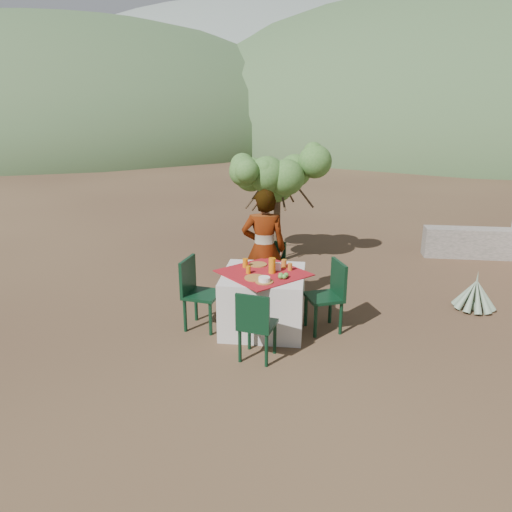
{
  "coord_description": "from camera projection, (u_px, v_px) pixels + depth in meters",
  "views": [
    {
      "loc": [
        0.27,
        -5.87,
        2.9
      ],
      "look_at": [
        -0.5,
        0.4,
        0.84
      ],
      "focal_mm": 35.0,
      "sensor_mm": 36.0,
      "label": 1
    }
  ],
  "objects": [
    {
      "name": "chair_left",
      "position": [
        196.0,
        290.0,
        6.37
      ],
      "size": [
        0.5,
        0.5,
        0.93
      ],
      "rotation": [
        0.0,
        0.0,
        1.4
      ],
      "color": "black",
      "rests_on": "ground"
    },
    {
      "name": "jar_right",
      "position": [
        284.0,
        264.0,
        6.43
      ],
      "size": [
        0.07,
        0.07,
        0.11
      ],
      "primitive_type": "cylinder",
      "color": "#BE6C21",
      "rests_on": "table"
    },
    {
      "name": "hill_near_left",
      "position": [
        70.0,
        135.0,
        36.86
      ],
      "size": [
        40.0,
        40.0,
        16.0
      ],
      "primitive_type": "ellipsoid",
      "color": "#385832",
      "rests_on": "ground"
    },
    {
      "name": "stone_wall",
      "position": [
        496.0,
        244.0,
        9.18
      ],
      "size": [
        2.6,
        0.35,
        0.55
      ],
      "primitive_type": "cube",
      "color": "gray",
      "rests_on": "ground"
    },
    {
      "name": "ground",
      "position": [
        290.0,
        329.0,
        6.47
      ],
      "size": [
        160.0,
        160.0,
        0.0
      ],
      "primitive_type": "plane",
      "color": "#392419",
      "rests_on": "ground"
    },
    {
      "name": "chair_right",
      "position": [
        330.0,
        293.0,
        6.31
      ],
      "size": [
        0.55,
        0.55,
        0.91
      ],
      "rotation": [
        0.0,
        0.0,
        5.09
      ],
      "color": "black",
      "rests_on": "ground"
    },
    {
      "name": "jar_left",
      "position": [
        290.0,
        267.0,
        6.34
      ],
      "size": [
        0.06,
        0.06,
        0.09
      ],
      "primitive_type": "cylinder",
      "color": "#BE6C21",
      "rests_on": "table"
    },
    {
      "name": "plate_near",
      "position": [
        255.0,
        278.0,
        6.06
      ],
      "size": [
        0.26,
        0.26,
        0.01
      ],
      "primitive_type": "cylinder",
      "color": "#915D27",
      "rests_on": "table"
    },
    {
      "name": "chair_near",
      "position": [
        256.0,
        323.0,
        5.56
      ],
      "size": [
        0.46,
        0.46,
        0.84
      ],
      "rotation": [
        0.0,
        0.0,
        2.93
      ],
      "color": "black",
      "rests_on": "ground"
    },
    {
      "name": "white_bowl",
      "position": [
        264.0,
        279.0,
        5.94
      ],
      "size": [
        0.14,
        0.14,
        0.05
      ],
      "primitive_type": "cylinder",
      "color": "white",
      "rests_on": "bowl_plate"
    },
    {
      "name": "fruit_cluster",
      "position": [
        283.0,
        276.0,
        6.06
      ],
      "size": [
        0.13,
        0.12,
        0.06
      ],
      "color": "#529335",
      "rests_on": "table"
    },
    {
      "name": "table",
      "position": [
        263.0,
        300.0,
        6.39
      ],
      "size": [
        1.3,
        1.3,
        0.76
      ],
      "color": "silver",
      "rests_on": "ground"
    },
    {
      "name": "chair_far",
      "position": [
        270.0,
        268.0,
        7.28
      ],
      "size": [
        0.51,
        0.51,
        0.87
      ],
      "rotation": [
        0.0,
        0.0,
        -0.32
      ],
      "color": "black",
      "rests_on": "ground"
    },
    {
      "name": "glass_far",
      "position": [
        245.0,
        263.0,
        6.45
      ],
      "size": [
        0.07,
        0.07,
        0.11
      ],
      "primitive_type": "cylinder",
      "color": "orange",
      "rests_on": "table"
    },
    {
      "name": "napkin_holder",
      "position": [
        278.0,
        267.0,
        6.33
      ],
      "size": [
        0.08,
        0.05,
        0.1
      ],
      "primitive_type": "cube",
      "rotation": [
        0.0,
        0.0,
        -0.01
      ],
      "color": "white",
      "rests_on": "table"
    },
    {
      "name": "bowl_plate",
      "position": [
        264.0,
        282.0,
        5.95
      ],
      "size": [
        0.22,
        0.22,
        0.01
      ],
      "primitive_type": "cylinder",
      "color": "#915D27",
      "rests_on": "table"
    },
    {
      "name": "shrub_tree",
      "position": [
        281.0,
        181.0,
        8.63
      ],
      "size": [
        1.58,
        1.55,
        1.85
      ],
      "color": "#483524",
      "rests_on": "ground"
    },
    {
      "name": "hill_far_center",
      "position": [
        281.0,
        121.0,
        56.01
      ],
      "size": [
        60.0,
        60.0,
        24.0
      ],
      "primitive_type": "ellipsoid",
      "color": "slate",
      "rests_on": "ground"
    },
    {
      "name": "agave",
      "position": [
        475.0,
        295.0,
        7.01
      ],
      "size": [
        0.58,
        0.59,
        0.63
      ],
      "rotation": [
        0.0,
        0.0,
        0.3
      ],
      "color": "gray",
      "rests_on": "ground"
    },
    {
      "name": "juice_pitcher",
      "position": [
        272.0,
        266.0,
        6.22
      ],
      "size": [
        0.09,
        0.09,
        0.19
      ],
      "primitive_type": "cylinder",
      "color": "orange",
      "rests_on": "table"
    },
    {
      "name": "hill_near_right",
      "position": [
        469.0,
        133.0,
        39.06
      ],
      "size": [
        48.0,
        48.0,
        20.0
      ],
      "primitive_type": "ellipsoid",
      "color": "#385832",
      "rests_on": "ground"
    },
    {
      "name": "glass_near",
      "position": [
        248.0,
        270.0,
        6.22
      ],
      "size": [
        0.06,
        0.06,
        0.1
      ],
      "primitive_type": "cylinder",
      "color": "orange",
      "rests_on": "table"
    },
    {
      "name": "plate_far",
      "position": [
        258.0,
        264.0,
        6.54
      ],
      "size": [
        0.23,
        0.23,
        0.01
      ],
      "primitive_type": "cylinder",
      "color": "#915D27",
      "rests_on": "table"
    },
    {
      "name": "person",
      "position": [
        264.0,
        249.0,
        6.92
      ],
      "size": [
        0.66,
        0.47,
        1.69
      ],
      "primitive_type": "imported",
      "rotation": [
        0.0,
        0.0,
        3.25
      ],
      "color": "#8C6651",
      "rests_on": "ground"
    }
  ]
}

